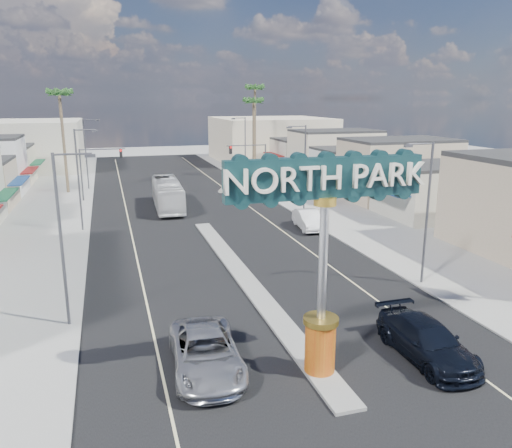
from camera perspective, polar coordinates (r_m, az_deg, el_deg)
ground at (r=47.80m, az=-6.40°, el=0.13°), size 160.00×160.00×0.00m
road at (r=47.80m, az=-6.40°, el=0.14°), size 20.00×120.00×0.01m
median_island at (r=32.83m, az=-1.27°, el=-6.22°), size 1.30×30.00×0.16m
sidewalk_left at (r=47.45m, az=-23.26°, el=-0.98°), size 8.00×120.00×0.12m
sidewalk_right at (r=52.04m, az=8.94°, el=1.27°), size 8.00×120.00×0.12m
storefront_row_right at (r=67.45m, az=11.99°, el=6.60°), size 12.00×42.00×6.00m
backdrop_far_left at (r=92.03m, az=-25.58°, el=8.11°), size 20.00×20.00×8.00m
backdrop_far_right at (r=95.85m, az=1.70°, el=9.65°), size 20.00×20.00×8.00m
gateway_sign at (r=20.23m, az=7.76°, el=-1.99°), size 8.20×1.50×9.15m
traffic_signal_left at (r=60.12m, az=-17.69°, el=6.58°), size 5.09×0.45×6.00m
traffic_signal_right at (r=62.56m, az=-0.51°, el=7.51°), size 5.09×0.45×6.00m
streetlight_l_near at (r=26.57m, az=-21.11°, el=-0.84°), size 2.03×0.22×9.00m
streetlight_l_mid at (r=46.18m, az=-19.46°, el=5.33°), size 2.03×0.22×9.00m
streetlight_l_far at (r=68.02m, az=-18.74°, el=7.98°), size 2.03×0.22×9.00m
streetlight_r_near at (r=32.34m, az=18.80°, el=1.91°), size 2.03×0.22×9.00m
streetlight_r_mid at (r=49.73m, az=5.42°, el=6.65°), size 2.03×0.22×9.00m
streetlight_r_far at (r=70.48m, az=-1.37°, el=8.90°), size 2.03×0.22×9.00m
palm_left_far at (r=65.86m, az=-21.53°, el=13.19°), size 2.60×2.60×13.10m
palm_right_mid at (r=74.74m, az=-0.28°, el=13.46°), size 2.60×2.60×12.10m
palm_right_far at (r=81.06m, az=-0.12°, el=14.77°), size 2.60×2.60×14.10m
suv_left at (r=22.34m, az=-5.76°, el=-14.38°), size 3.24×6.37×1.73m
suv_right at (r=24.45m, az=18.92°, el=-12.49°), size 2.41×5.92×1.72m
car_parked_right at (r=45.40m, az=5.99°, el=0.50°), size 2.36×5.33×1.70m
city_bus at (r=54.28m, az=-10.07°, el=3.39°), size 3.09×11.37×3.14m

